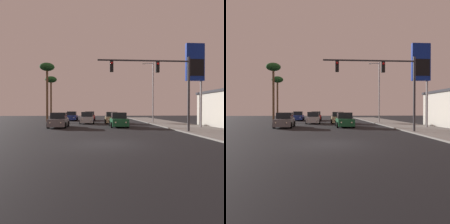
# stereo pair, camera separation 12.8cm
# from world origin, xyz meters

# --- Properties ---
(ground_plane) EXTENTS (120.00, 120.00, 0.00)m
(ground_plane) POSITION_xyz_m (0.00, 0.00, 0.00)
(ground_plane) COLOR black
(sidewalk_right) EXTENTS (5.00, 60.00, 0.12)m
(sidewalk_right) POSITION_xyz_m (9.50, 10.00, 0.06)
(sidewalk_right) COLOR gray
(sidewalk_right) RESTS_ON ground
(car_blue) EXTENTS (2.04, 4.32, 1.68)m
(car_blue) POSITION_xyz_m (-5.00, 27.94, 0.76)
(car_blue) COLOR navy
(car_blue) RESTS_ON ground
(car_green) EXTENTS (2.04, 4.32, 1.68)m
(car_green) POSITION_xyz_m (2.05, 12.54, 0.76)
(car_green) COLOR #195933
(car_green) RESTS_ON ground
(car_tan) EXTENTS (2.04, 4.31, 1.68)m
(car_tan) POSITION_xyz_m (1.71, 19.13, 0.76)
(car_tan) COLOR tan
(car_tan) RESTS_ON ground
(car_silver) EXTENTS (2.04, 4.31, 1.68)m
(car_silver) POSITION_xyz_m (-1.86, 19.15, 0.76)
(car_silver) COLOR #B7B7BC
(car_silver) RESTS_ON ground
(car_red) EXTENTS (2.04, 4.33, 1.68)m
(car_red) POSITION_xyz_m (-1.71, 28.24, 0.76)
(car_red) COLOR maroon
(car_red) RESTS_ON ground
(car_grey) EXTENTS (2.04, 4.32, 1.68)m
(car_grey) POSITION_xyz_m (-4.80, 12.30, 0.76)
(car_grey) COLOR slate
(car_grey) RESTS_ON ground
(traffic_light_mast) EXTENTS (8.06, 0.36, 6.50)m
(traffic_light_mast) POSITION_xyz_m (5.14, 5.74, 4.77)
(traffic_light_mast) COLOR #38383D
(traffic_light_mast) RESTS_ON sidewalk_right
(street_lamp) EXTENTS (1.74, 0.24, 9.00)m
(street_lamp) POSITION_xyz_m (7.87, 19.57, 5.12)
(street_lamp) COLOR #99999E
(street_lamp) RESTS_ON sidewalk_right
(gas_station_sign) EXTENTS (2.00, 0.42, 9.00)m
(gas_station_sign) POSITION_xyz_m (10.04, 10.01, 6.62)
(gas_station_sign) COLOR #99999E
(gas_station_sign) RESTS_ON sidewalk_right
(palm_tree_far) EXTENTS (2.40, 2.40, 9.03)m
(palm_tree_far) POSITION_xyz_m (-10.00, 34.00, 7.84)
(palm_tree_far) COLOR brown
(palm_tree_far) RESTS_ON ground
(palm_tree_mid) EXTENTS (2.40, 2.40, 9.74)m
(palm_tree_mid) POSITION_xyz_m (-8.63, 24.00, 8.47)
(palm_tree_mid) COLOR brown
(palm_tree_mid) RESTS_ON ground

